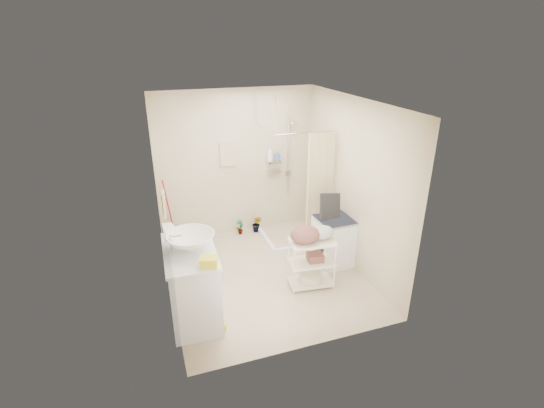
{
  "coord_description": "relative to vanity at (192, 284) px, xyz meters",
  "views": [
    {
      "loc": [
        -1.56,
        -4.88,
        3.38
      ],
      "look_at": [
        0.2,
        0.25,
        1.06
      ],
      "focal_mm": 26.0,
      "sensor_mm": 36.0,
      "label": 1
    }
  ],
  "objects": [
    {
      "name": "wall_left",
      "position": [
        -0.24,
        0.6,
        0.81
      ],
      "size": [
        0.04,
        3.2,
        2.6
      ],
      "primitive_type": "cube",
      "color": "beige",
      "rests_on": "ground"
    },
    {
      "name": "toilet",
      "position": [
        0.12,
        1.21,
        -0.12
      ],
      "size": [
        0.75,
        0.45,
        0.75
      ],
      "primitive_type": "imported",
      "rotation": [
        0.0,
        0.0,
        1.62
      ],
      "color": "white",
      "rests_on": "ground"
    },
    {
      "name": "washing_machine",
      "position": [
        2.3,
        0.59,
        -0.1
      ],
      "size": [
        0.55,
        0.57,
        0.78
      ],
      "primitive_type": "cube",
      "rotation": [
        0.0,
        0.0,
        0.03
      ],
      "color": "white",
      "rests_on": "ground"
    },
    {
      "name": "floor",
      "position": [
        1.16,
        0.6,
        -0.49
      ],
      "size": [
        3.2,
        3.2,
        0.0
      ],
      "primitive_type": "plane",
      "color": "beige",
      "rests_on": "ground"
    },
    {
      "name": "vanity",
      "position": [
        0.0,
        0.0,
        0.0
      ],
      "size": [
        0.65,
        1.13,
        0.98
      ],
      "primitive_type": "cube",
      "rotation": [
        0.0,
        0.0,
        -0.03
      ],
      "color": "silver",
      "rests_on": "ground"
    },
    {
      "name": "wall_right",
      "position": [
        2.56,
        0.6,
        0.81
      ],
      "size": [
        0.04,
        3.2,
        2.6
      ],
      "primitive_type": "cube",
      "color": "beige",
      "rests_on": "ground"
    },
    {
      "name": "counter_basket",
      "position": [
        0.16,
        -0.44,
        0.54
      ],
      "size": [
        0.23,
        0.2,
        0.11
      ],
      "primitive_type": "cube",
      "rotation": [
        0.0,
        0.0,
        -0.29
      ],
      "color": "yellow",
      "rests_on": "vanity"
    },
    {
      "name": "sink",
      "position": [
        0.03,
        0.02,
        0.59
      ],
      "size": [
        0.76,
        0.76,
        0.21
      ],
      "primitive_type": "imported",
      "rotation": [
        0.0,
        0.0,
        -0.34
      ],
      "color": "white",
      "rests_on": "vanity"
    },
    {
      "name": "laundry_rack",
      "position": [
        1.72,
        0.14,
        -0.05
      ],
      "size": [
        0.67,
        0.45,
        0.87
      ],
      "primitive_type": null,
      "rotation": [
        0.0,
        0.0,
        -0.12
      ],
      "color": "#ECE5C9",
      "rests_on": "ground"
    },
    {
      "name": "wall_back",
      "position": [
        1.16,
        2.2,
        0.81
      ],
      "size": [
        2.8,
        0.04,
        2.6
      ],
      "primitive_type": "cube",
      "color": "beige",
      "rests_on": "ground"
    },
    {
      "name": "shower",
      "position": [
        2.01,
        1.65,
        0.56
      ],
      "size": [
        1.1,
        1.1,
        2.1
      ],
      "primitive_type": null,
      "color": "white",
      "rests_on": "ground"
    },
    {
      "name": "potted_plant_b",
      "position": [
        1.46,
        2.02,
        -0.32
      ],
      "size": [
        0.23,
        0.22,
        0.33
      ],
      "primitive_type": "imported",
      "rotation": [
        0.0,
        0.0,
        -0.66
      ],
      "color": "brown",
      "rests_on": "ground"
    },
    {
      "name": "floor_basket",
      "position": [
        0.21,
        -0.42,
        -0.42
      ],
      "size": [
        0.32,
        0.29,
        0.14
      ],
      "primitive_type": "cube",
      "rotation": [
        0.0,
        0.0,
        0.41
      ],
      "color": "gold",
      "rests_on": "ground"
    },
    {
      "name": "ironing_board",
      "position": [
        2.2,
        0.56,
        0.12
      ],
      "size": [
        0.35,
        0.12,
        1.21
      ],
      "primitive_type": null,
      "rotation": [
        0.0,
        0.0,
        0.05
      ],
      "color": "black",
      "rests_on": "ground"
    },
    {
      "name": "potted_plant_a",
      "position": [
        1.14,
        2.04,
        -0.34
      ],
      "size": [
        0.18,
        0.18,
        0.29
      ],
      "primitive_type": "imported",
      "rotation": [
        0.0,
        0.0,
        0.67
      ],
      "color": "#9C4B2A",
      "rests_on": "ground"
    },
    {
      "name": "shampoo_bottle_a",
      "position": [
        1.75,
        2.12,
        0.96
      ],
      "size": [
        0.12,
        0.12,
        0.26
      ],
      "primitive_type": "imported",
      "rotation": [
        0.0,
        0.0,
        -0.16
      ],
      "color": "white",
      "rests_on": "shower"
    },
    {
      "name": "ceiling",
      "position": [
        1.16,
        0.6,
        2.11
      ],
      "size": [
        2.8,
        3.2,
        0.04
      ],
      "primitive_type": "cube",
      "color": "silver",
      "rests_on": "ground"
    },
    {
      "name": "hanging_towel",
      "position": [
        1.01,
        2.18,
        1.01
      ],
      "size": [
        0.28,
        0.03,
        0.42
      ],
      "primitive_type": "cube",
      "color": "beige",
      "rests_on": "wall_back"
    },
    {
      "name": "tp_holder",
      "position": [
        -0.2,
        0.65,
        0.23
      ],
      "size": [
        0.08,
        0.12,
        0.14
      ],
      "primitive_type": null,
      "color": "white",
      "rests_on": "wall_left"
    },
    {
      "name": "wall_front",
      "position": [
        1.16,
        -1.0,
        0.81
      ],
      "size": [
        2.8,
        0.04,
        2.6
      ],
      "primitive_type": "cube",
      "color": "beige",
      "rests_on": "ground"
    },
    {
      "name": "mop",
      "position": [
        -0.12,
        2.09,
        0.12
      ],
      "size": [
        0.13,
        0.13,
        1.23
      ],
      "primitive_type": null,
      "rotation": [
        0.0,
        0.0,
        0.14
      ],
      "color": "#A40E1B",
      "rests_on": "ground"
    },
    {
      "name": "towel_ring",
      "position": [
        -0.22,
        0.4,
        0.98
      ],
      "size": [
        0.04,
        0.22,
        0.34
      ],
      "primitive_type": null,
      "color": "#E4CE89",
      "rests_on": "wall_left"
    },
    {
      "name": "shampoo_bottle_b",
      "position": [
        1.9,
        2.13,
        0.91
      ],
      "size": [
        0.1,
        0.1,
        0.16
      ],
      "primitive_type": "imported",
      "rotation": [
        0.0,
        0.0,
        0.43
      ],
      "color": "#4669A9",
      "rests_on": "shower"
    }
  ]
}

